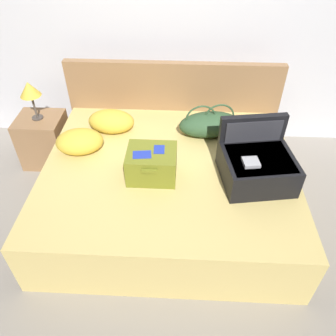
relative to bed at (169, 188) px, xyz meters
The scene contains 11 objects.
ground_plane 0.47m from the bed, 90.00° to the right, with size 12.00×12.00×0.00m, color gray.
back_wall 1.63m from the bed, 90.00° to the left, with size 8.00×0.10×2.60m, color silver.
bed is the anchor object (origin of this frame).
headboard 0.95m from the bed, 90.00° to the left, with size 2.11×0.08×1.00m, color olive.
hard_case_large 0.79m from the bed, ahead, with size 0.59×0.57×0.44m.
hard_case_medium 0.41m from the bed, 139.47° to the right, with size 0.38×0.34×0.24m.
duffel_bag 0.69m from the bed, 54.40° to the left, with size 0.60×0.38×0.31m.
pillow_near_headboard 0.82m from the bed, 138.55° to the left, with size 0.42×0.27×0.21m, color gold.
pillow_center_head 0.86m from the bed, 167.83° to the left, with size 0.40×0.28×0.21m, color gold.
nightstand 1.46m from the bed, 154.36° to the left, with size 0.44×0.40×0.53m, color olive.
table_lamp 1.57m from the bed, 154.36° to the left, with size 0.19×0.19×0.38m.
Camera 1 is at (0.10, -1.70, 2.31)m, focal length 35.92 mm.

